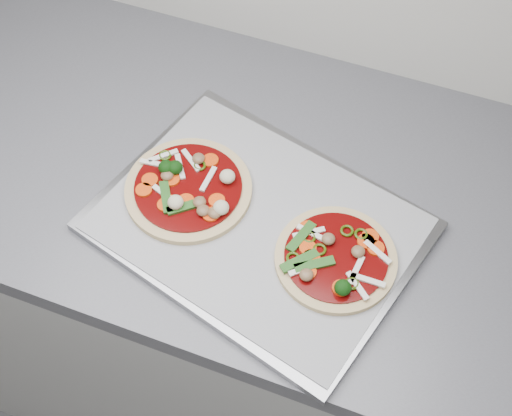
% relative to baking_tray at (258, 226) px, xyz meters
% --- Properties ---
extents(base_cabinet, '(3.60, 0.60, 0.86)m').
position_rel_baking_tray_xyz_m(base_cabinet, '(-0.57, 0.08, -0.48)').
color(base_cabinet, beige).
rests_on(base_cabinet, ground).
extents(baking_tray, '(0.53, 0.45, 0.01)m').
position_rel_baking_tray_xyz_m(baking_tray, '(0.00, 0.00, 0.00)').
color(baking_tray, gray).
rests_on(baking_tray, countertop).
extents(parchment, '(0.50, 0.41, 0.00)m').
position_rel_baking_tray_xyz_m(parchment, '(0.00, 0.00, 0.01)').
color(parchment, '#9A9A9F').
rests_on(parchment, baking_tray).
extents(pizza_left, '(0.21, 0.21, 0.03)m').
position_rel_baking_tray_xyz_m(pizza_left, '(-0.12, 0.02, 0.02)').
color(pizza_left, tan).
rests_on(pizza_left, parchment).
extents(pizza_right, '(0.19, 0.19, 0.03)m').
position_rel_baking_tray_xyz_m(pizza_right, '(0.13, -0.02, 0.02)').
color(pizza_right, tan).
rests_on(pizza_right, parchment).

